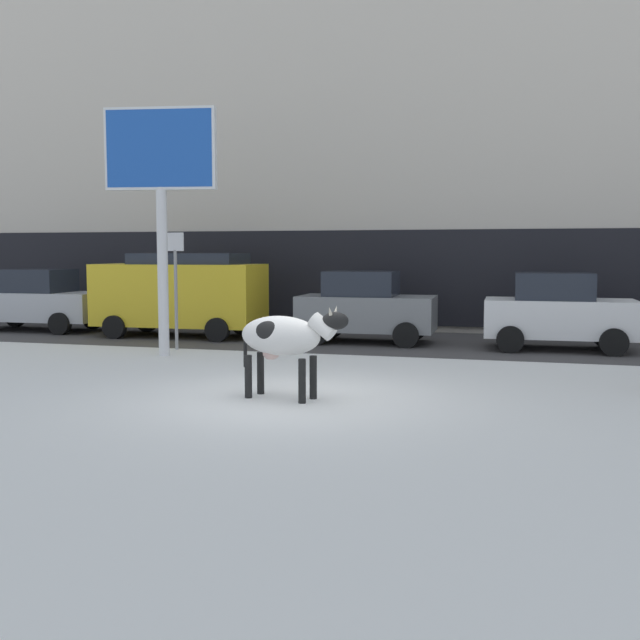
{
  "coord_description": "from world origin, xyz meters",
  "views": [
    {
      "loc": [
        3.67,
        -11.48,
        2.37
      ],
      "look_at": [
        -0.1,
        1.91,
        1.1
      ],
      "focal_mm": 42.32,
      "sensor_mm": 36.0,
      "label": 1
    }
  ],
  "objects_px": {
    "cow_holstein": "(283,337)",
    "car_grey_hatchback": "(366,307)",
    "car_white_hatchback": "(558,312)",
    "car_yellow_van": "(180,292)",
    "street_sign": "(176,281)",
    "car_silver_sedan": "(36,300)",
    "billboard": "(160,164)"
  },
  "relations": [
    {
      "from": "car_yellow_van",
      "to": "car_white_hatchback",
      "type": "height_order",
      "value": "car_yellow_van"
    },
    {
      "from": "billboard",
      "to": "car_silver_sedan",
      "type": "bearing_deg",
      "value": 147.92
    },
    {
      "from": "car_yellow_van",
      "to": "cow_holstein",
      "type": "bearing_deg",
      "value": -54.07
    },
    {
      "from": "cow_holstein",
      "to": "car_white_hatchback",
      "type": "distance_m",
      "value": 8.76
    },
    {
      "from": "car_yellow_van",
      "to": "car_white_hatchback",
      "type": "relative_size",
      "value": 1.31
    },
    {
      "from": "billboard",
      "to": "car_silver_sedan",
      "type": "distance_m",
      "value": 8.12
    },
    {
      "from": "cow_holstein",
      "to": "car_white_hatchback",
      "type": "bearing_deg",
      "value": 59.5
    },
    {
      "from": "cow_holstein",
      "to": "street_sign",
      "type": "relative_size",
      "value": 0.69
    },
    {
      "from": "car_yellow_van",
      "to": "street_sign",
      "type": "bearing_deg",
      "value": -65.95
    },
    {
      "from": "car_white_hatchback",
      "to": "street_sign",
      "type": "bearing_deg",
      "value": -164.93
    },
    {
      "from": "cow_holstein",
      "to": "street_sign",
      "type": "xyz_separation_m",
      "value": [
        -4.45,
        5.15,
        0.67
      ]
    },
    {
      "from": "cow_holstein",
      "to": "car_yellow_van",
      "type": "height_order",
      "value": "car_yellow_van"
    },
    {
      "from": "cow_holstein",
      "to": "car_grey_hatchback",
      "type": "distance_m",
      "value": 7.74
    },
    {
      "from": "car_silver_sedan",
      "to": "street_sign",
      "type": "distance_m",
      "value": 6.71
    },
    {
      "from": "car_yellow_van",
      "to": "car_grey_hatchback",
      "type": "relative_size",
      "value": 1.31
    },
    {
      "from": "car_silver_sedan",
      "to": "car_grey_hatchback",
      "type": "distance_m",
      "value": 10.16
    },
    {
      "from": "car_silver_sedan",
      "to": "car_white_hatchback",
      "type": "relative_size",
      "value": 1.2
    },
    {
      "from": "car_silver_sedan",
      "to": "car_white_hatchback",
      "type": "bearing_deg",
      "value": -1.72
    },
    {
      "from": "car_yellow_van",
      "to": "street_sign",
      "type": "height_order",
      "value": "street_sign"
    },
    {
      "from": "car_yellow_van",
      "to": "car_grey_hatchback",
      "type": "height_order",
      "value": "car_yellow_van"
    },
    {
      "from": "street_sign",
      "to": "car_silver_sedan",
      "type": "bearing_deg",
      "value": 154.77
    },
    {
      "from": "cow_holstein",
      "to": "car_grey_hatchback",
      "type": "xyz_separation_m",
      "value": [
        -0.33,
        7.73,
        -0.07
      ]
    },
    {
      "from": "car_silver_sedan",
      "to": "street_sign",
      "type": "height_order",
      "value": "street_sign"
    },
    {
      "from": "car_grey_hatchback",
      "to": "car_white_hatchback",
      "type": "height_order",
      "value": "same"
    },
    {
      "from": "car_grey_hatchback",
      "to": "street_sign",
      "type": "relative_size",
      "value": 1.26
    },
    {
      "from": "car_grey_hatchback",
      "to": "car_yellow_van",
      "type": "bearing_deg",
      "value": -179.83
    },
    {
      "from": "cow_holstein",
      "to": "car_silver_sedan",
      "type": "relative_size",
      "value": 0.46
    },
    {
      "from": "cow_holstein",
      "to": "street_sign",
      "type": "bearing_deg",
      "value": 130.8
    },
    {
      "from": "billboard",
      "to": "car_white_hatchback",
      "type": "height_order",
      "value": "billboard"
    },
    {
      "from": "cow_holstein",
      "to": "car_yellow_van",
      "type": "xyz_separation_m",
      "value": [
        -5.59,
        7.71,
        0.24
      ]
    },
    {
      "from": "car_grey_hatchback",
      "to": "car_white_hatchback",
      "type": "bearing_deg",
      "value": -2.23
    },
    {
      "from": "car_yellow_van",
      "to": "car_grey_hatchback",
      "type": "distance_m",
      "value": 5.27
    }
  ]
}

